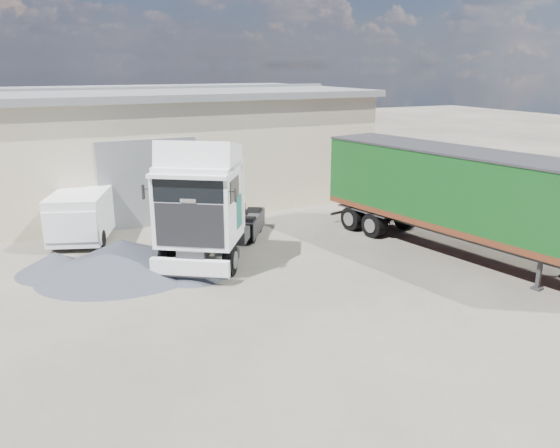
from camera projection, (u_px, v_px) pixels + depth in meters
name	position (u px, v px, depth m)	size (l,w,h in m)	color
ground	(309.00, 310.00, 14.88)	(120.00, 120.00, 0.00)	#2C2923
warehouse	(34.00, 149.00, 25.49)	(30.60, 12.60, 5.42)	#C1B194
brick_boundary_wall	(470.00, 185.00, 24.50)	(0.35, 26.00, 2.50)	maroon
tractor_unit	(207.00, 210.00, 18.12)	(5.48, 6.54, 4.28)	black
box_trailer	(459.00, 191.00, 18.85)	(4.38, 11.26, 3.66)	#2D2D30
panel_van	(85.00, 212.00, 21.01)	(3.35, 4.99, 1.89)	black
gravel_heap	(120.00, 258.00, 17.40)	(6.32, 5.72, 1.13)	black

